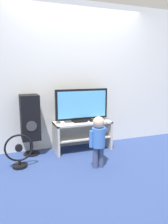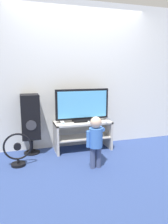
# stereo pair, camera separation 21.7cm
# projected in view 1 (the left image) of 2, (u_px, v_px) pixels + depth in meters

# --- Properties ---
(ground_plane) EXTENTS (16.00, 16.00, 0.00)m
(ground_plane) POSITION_uv_depth(u_px,v_px,m) (87.00, 153.00, 3.76)
(ground_plane) COLOR navy
(wall_back) EXTENTS (10.00, 0.06, 2.60)m
(wall_back) POSITION_uv_depth(u_px,v_px,m) (77.00, 76.00, 3.98)
(wall_back) COLOR silver
(wall_back) RESTS_ON ground_plane
(tv_stand) EXTENTS (1.00, 0.43, 0.52)m
(tv_stand) POSITION_uv_depth(u_px,v_px,m) (82.00, 131.00, 3.89)
(tv_stand) COLOR beige
(tv_stand) RESTS_ON ground_plane
(television) EXTENTS (0.95, 0.20, 0.57)m
(television) POSITION_uv_depth(u_px,v_px,m) (82.00, 106.00, 3.82)
(television) COLOR black
(television) RESTS_ON tv_stand
(game_console) EXTENTS (0.06, 0.20, 0.04)m
(game_console) POSITION_uv_depth(u_px,v_px,m) (62.00, 123.00, 3.69)
(game_console) COLOR white
(game_console) RESTS_ON tv_stand
(remote_primary) EXTENTS (0.07, 0.13, 0.03)m
(remote_primary) POSITION_uv_depth(u_px,v_px,m) (106.00, 121.00, 3.84)
(remote_primary) COLOR white
(remote_primary) RESTS_ON tv_stand
(remote_secondary) EXTENTS (0.06, 0.13, 0.03)m
(remote_secondary) POSITION_uv_depth(u_px,v_px,m) (89.00, 122.00, 3.75)
(remote_secondary) COLOR white
(remote_secondary) RESTS_ON tv_stand
(child) EXTENTS (0.29, 0.44, 0.76)m
(child) POSITION_uv_depth(u_px,v_px,m) (98.00, 138.00, 3.15)
(child) COLOR #3F4C72
(child) RESTS_ON ground_plane
(speaker_tower) EXTENTS (0.30, 0.34, 1.02)m
(speaker_tower) POSITION_uv_depth(u_px,v_px,m) (30.00, 118.00, 3.61)
(speaker_tower) COLOR black
(speaker_tower) RESTS_ON ground_plane
(floor_fan) EXTENTS (0.41, 0.21, 0.51)m
(floor_fan) POSITION_uv_depth(u_px,v_px,m) (19.00, 153.00, 3.18)
(floor_fan) COLOR black
(floor_fan) RESTS_ON ground_plane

